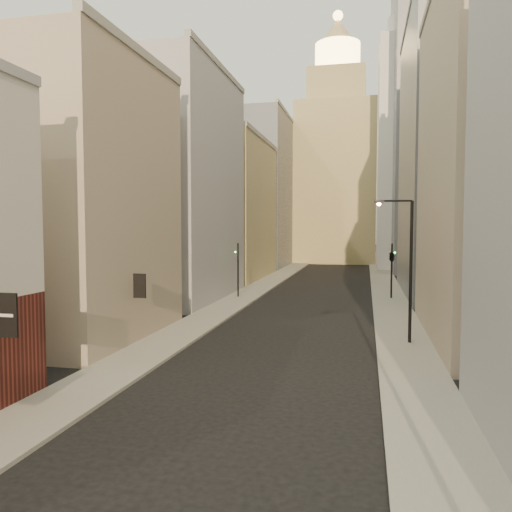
{
  "coord_description": "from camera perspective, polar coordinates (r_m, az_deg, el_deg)",
  "views": [
    {
      "loc": [
        4.37,
        -0.3,
        6.58
      ],
      "look_at": [
        -0.98,
        23.97,
        5.07
      ],
      "focal_mm": 35.0,
      "sensor_mm": 36.0,
      "label": 1
    }
  ],
  "objects": [
    {
      "name": "sidewalk_left",
      "position": [
        56.73,
        1.3,
        -3.1
      ],
      "size": [
        3.0,
        140.0,
        0.15
      ],
      "primitive_type": "cube",
      "color": "gray",
      "rests_on": "ground"
    },
    {
      "name": "sidewalk_right",
      "position": [
        55.72,
        14.55,
        -3.33
      ],
      "size": [
        3.0,
        140.0,
        0.15
      ],
      "primitive_type": "cube",
      "color": "gray",
      "rests_on": "ground"
    },
    {
      "name": "left_bldg_beige",
      "position": [
        31.01,
        -19.56,
        5.91
      ],
      "size": [
        8.0,
        12.0,
        16.0
      ],
      "primitive_type": "cube",
      "color": "#9F917D",
      "rests_on": "ground"
    },
    {
      "name": "left_bldg_grey",
      "position": [
        45.48,
        -8.79,
        7.76
      ],
      "size": [
        8.0,
        16.0,
        20.0
      ],
      "primitive_type": "cube",
      "color": "#A1A2A7",
      "rests_on": "ground"
    },
    {
      "name": "left_bldg_tan",
      "position": [
        62.51,
        -2.77,
        5.24
      ],
      "size": [
        8.0,
        18.0,
        17.0
      ],
      "primitive_type": "cube",
      "color": "tan",
      "rests_on": "ground"
    },
    {
      "name": "left_bldg_wingrid",
      "position": [
        82.13,
        0.91,
        7.27
      ],
      "size": [
        8.0,
        20.0,
        24.0
      ],
      "primitive_type": "cube",
      "color": "gray",
      "rests_on": "ground"
    },
    {
      "name": "right_bldg_beige",
      "position": [
        31.43,
        26.78,
        9.36
      ],
      "size": [
        8.0,
        16.0,
        20.0
      ],
      "primitive_type": "cube",
      "color": "#9F917D",
      "rests_on": "ground"
    },
    {
      "name": "right_bldg_wingrid",
      "position": [
        51.28,
        21.25,
        10.44
      ],
      "size": [
        8.0,
        20.0,
        26.0
      ],
      "primitive_type": "cube",
      "color": "gray",
      "rests_on": "ground"
    },
    {
      "name": "highrise",
      "position": [
        81.73,
        22.66,
        16.72
      ],
      "size": [
        21.0,
        23.0,
        51.2
      ],
      "color": "gray",
      "rests_on": "ground"
    },
    {
      "name": "clock_tower",
      "position": [
        93.11,
        9.18,
        10.26
      ],
      "size": [
        14.0,
        14.0,
        44.9
      ],
      "color": "tan",
      "rests_on": "ground"
    },
    {
      "name": "white_tower",
      "position": [
        79.42,
        16.72,
        12.05
      ],
      "size": [
        8.0,
        8.0,
        41.5
      ],
      "color": "silver",
      "rests_on": "ground"
    },
    {
      "name": "streetlamp_mid",
      "position": [
        28.5,
        16.88,
        -0.73
      ],
      "size": [
        2.09,
        0.36,
        7.99
      ],
      "rotation": [
        0.0,
        0.0,
        0.09
      ],
      "color": "black",
      "rests_on": "ground"
    },
    {
      "name": "traffic_light_left",
      "position": [
        45.12,
        -2.07,
        -0.47
      ],
      "size": [
        0.58,
        0.5,
        5.0
      ],
      "rotation": [
        0.0,
        0.0,
        3.53
      ],
      "color": "black",
      "rests_on": "ground"
    },
    {
      "name": "traffic_light_right",
      "position": [
        45.8,
        15.27,
        0.08
      ],
      "size": [
        0.87,
        0.87,
        5.0
      ],
      "rotation": [
        0.0,
        0.0,
        2.82
      ],
      "color": "black",
      "rests_on": "ground"
    }
  ]
}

